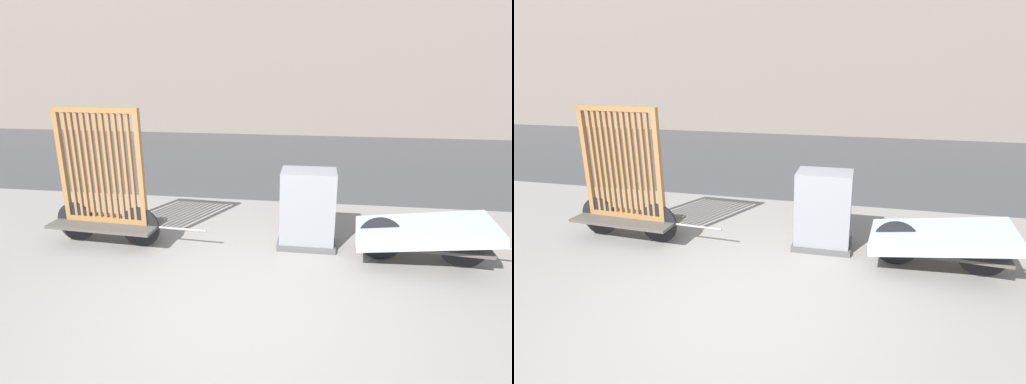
# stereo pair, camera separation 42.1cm
# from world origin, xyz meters

# --- Properties ---
(ground_plane) EXTENTS (60.00, 60.00, 0.00)m
(ground_plane) POSITION_xyz_m (0.00, 0.00, 0.00)
(ground_plane) COLOR gray
(road_strip) EXTENTS (56.00, 7.71, 0.01)m
(road_strip) POSITION_xyz_m (0.00, 7.53, 0.00)
(road_strip) COLOR #424244
(road_strip) RESTS_ON ground_plane
(bike_cart_with_bedframe) EXTENTS (2.25, 0.73, 1.92)m
(bike_cart_with_bedframe) POSITION_xyz_m (-2.12, 1.45, 0.69)
(bike_cart_with_bedframe) COLOR #4C4742
(bike_cart_with_bedframe) RESTS_ON ground_plane
(bike_cart_with_mattress) EXTENTS (2.32, 1.09, 0.63)m
(bike_cart_with_mattress) POSITION_xyz_m (2.13, 1.45, 0.42)
(bike_cart_with_mattress) COLOR #4C4742
(bike_cart_with_mattress) RESTS_ON ground_plane
(utility_cabinet) EXTENTS (0.80, 0.57, 1.09)m
(utility_cabinet) POSITION_xyz_m (0.67, 1.81, 0.50)
(utility_cabinet) COLOR #4C4C4C
(utility_cabinet) RESTS_ON ground_plane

